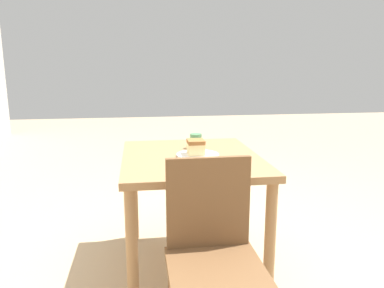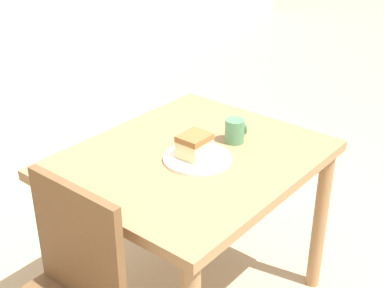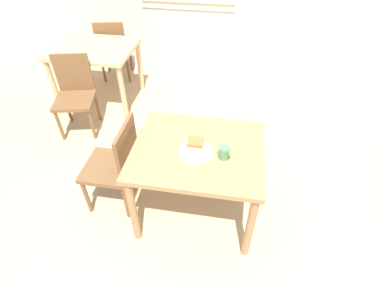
% 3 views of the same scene
% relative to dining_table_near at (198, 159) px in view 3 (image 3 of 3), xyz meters
% --- Properties ---
extents(ground_plane, '(14.00, 14.00, 0.00)m').
position_rel_dining_table_near_xyz_m(ground_plane, '(-0.08, -0.39, -0.62)').
color(ground_plane, tan).
extents(dining_table_near, '(0.98, 0.82, 0.73)m').
position_rel_dining_table_near_xyz_m(dining_table_near, '(0.00, 0.00, 0.00)').
color(dining_table_near, '#9E754C').
rests_on(dining_table_near, ground_plane).
extents(dining_table_far, '(0.97, 0.79, 0.73)m').
position_rel_dining_table_near_xyz_m(dining_table_far, '(-1.52, 1.58, -0.00)').
color(dining_table_far, tan).
rests_on(dining_table_far, ground_plane).
extents(chair_near_window, '(0.41, 0.41, 0.86)m').
position_rel_dining_table_near_xyz_m(chair_near_window, '(-0.69, -0.00, -0.16)').
color(chair_near_window, brown).
rests_on(chair_near_window, ground_plane).
extents(chair_far_corner, '(0.50, 0.50, 0.86)m').
position_rel_dining_table_near_xyz_m(chair_far_corner, '(-1.53, 0.99, -0.16)').
color(chair_far_corner, brown).
rests_on(chair_far_corner, ground_plane).
extents(chair_far_opposite, '(0.49, 0.49, 0.86)m').
position_rel_dining_table_near_xyz_m(chair_far_opposite, '(-1.52, 2.17, -0.16)').
color(chair_far_opposite, brown).
rests_on(chair_far_opposite, ground_plane).
extents(plate, '(0.26, 0.26, 0.01)m').
position_rel_dining_table_near_xyz_m(plate, '(-0.01, -0.04, 0.11)').
color(plate, white).
rests_on(plate, dining_table_near).
extents(cake_slice, '(0.11, 0.10, 0.09)m').
position_rel_dining_table_near_xyz_m(cake_slice, '(-0.02, -0.03, 0.16)').
color(cake_slice, beige).
rests_on(cake_slice, plate).
extents(coffee_mug, '(0.08, 0.08, 0.10)m').
position_rel_dining_table_near_xyz_m(coffee_mug, '(0.20, -0.06, 0.15)').
color(coffee_mug, '#4C8456').
rests_on(coffee_mug, dining_table_near).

